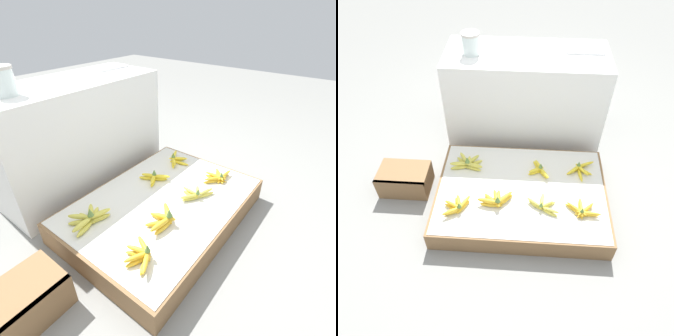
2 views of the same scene
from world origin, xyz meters
TOP-DOWN VIEW (x-y plane):
  - ground_plane at (0.00, 0.00)m, footprint 10.00×10.00m
  - display_platform at (0.00, 0.00)m, footprint 1.22×0.87m
  - back_vendor_table at (-0.01, 0.80)m, footprint 1.26×0.54m
  - wooden_crate at (-0.89, 0.09)m, footprint 0.37×0.25m
  - banana_bunch_front_left at (-0.43, -0.21)m, footprint 0.18×0.19m
  - banana_bunch_front_midleft at (-0.17, -0.14)m, footprint 0.25×0.18m
  - banana_bunch_front_midright at (0.15, -0.15)m, footprint 0.22×0.19m
  - banana_bunch_front_right at (0.41, -0.18)m, footprint 0.24×0.17m
  - banana_bunch_middle_left at (-0.42, 0.20)m, footprint 0.25×0.17m
  - banana_bunch_middle_midright at (0.13, 0.18)m, footprint 0.16×0.21m
  - banana_bunch_middle_right at (0.43, 0.21)m, footprint 0.22×0.21m
  - glass_jar at (-0.42, 0.76)m, footprint 0.14×0.14m
  - foam_tray_white at (0.43, 0.88)m, footprint 0.29×0.17m

SIDE VIEW (x-z plane):
  - ground_plane at x=0.00m, z-range 0.00..0.00m
  - display_platform at x=0.00m, z-range 0.00..0.16m
  - wooden_crate at x=-0.89m, z-range 0.00..0.19m
  - banana_bunch_front_right at x=0.41m, z-range 0.15..0.23m
  - banana_bunch_front_midright at x=0.15m, z-range 0.15..0.23m
  - banana_bunch_middle_right at x=0.43m, z-range 0.14..0.23m
  - banana_bunch_front_left at x=-0.43m, z-range 0.14..0.24m
  - banana_bunch_middle_midright at x=0.13m, z-range 0.14..0.24m
  - banana_bunch_middle_left at x=-0.42m, z-range 0.14..0.25m
  - banana_bunch_front_midleft at x=-0.17m, z-range 0.14..0.25m
  - back_vendor_table at x=-0.01m, z-range 0.00..0.79m
  - foam_tray_white at x=0.43m, z-range 0.79..0.81m
  - glass_jar at x=-0.42m, z-range 0.79..0.95m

